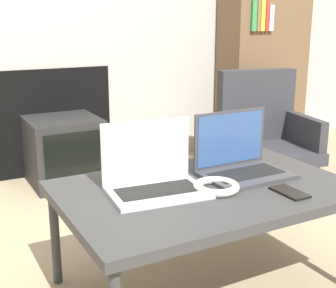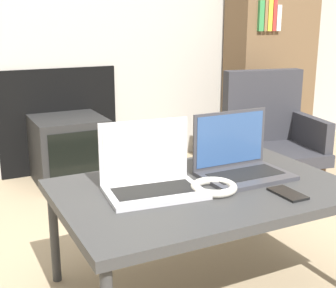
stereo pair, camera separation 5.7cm
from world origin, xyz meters
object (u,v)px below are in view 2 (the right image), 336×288
armchair (269,129)px  tv (69,150)px  headphones (214,187)px  phone (288,194)px  laptop_right (239,161)px  laptop_left (151,176)px

armchair → tv: bearing=171.9°
headphones → phone: bearing=-34.9°
headphones → phone: 0.26m
tv → armchair: (1.27, -0.44, 0.10)m
headphones → armchair: armchair is taller
laptop_right → tv: 1.48m
laptop_left → phone: 0.50m
laptop_right → headphones: bearing=-150.0°
laptop_right → armchair: bearing=45.7°
headphones → tv: size_ratio=0.38×
headphones → phone: (0.22, -0.15, -0.01)m
phone → armchair: bearing=53.6°
tv → armchair: armchair is taller
laptop_left → phone: (0.42, -0.26, -0.05)m
headphones → armchair: size_ratio=0.24×
phone → armchair: 1.55m
phone → tv: phone is taller
laptop_right → tv: bearing=102.3°
tv → armchair: 1.34m
armchair → headphones: bearing=-125.0°
laptop_right → phone: size_ratio=2.40×
laptop_left → armchair: size_ratio=0.53×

